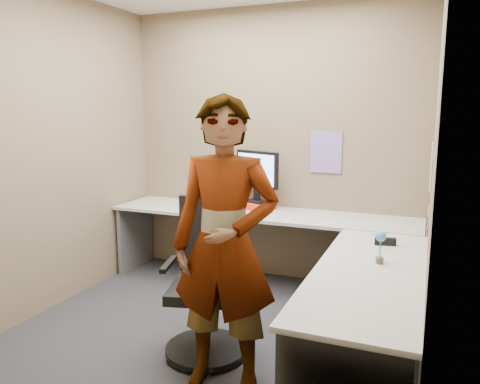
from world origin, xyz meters
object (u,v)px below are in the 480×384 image
at_px(desk, 286,248).
at_px(person, 225,246).
at_px(monitor, 257,172).
at_px(office_chair, 207,292).

distance_m(desk, person, 1.13).
bearing_deg(person, monitor, 98.02).
bearing_deg(monitor, desk, -30.86).
height_order(desk, office_chair, office_chair).
relative_size(office_chair, person, 0.60).
bearing_deg(office_chair, desk, 50.21).
bearing_deg(office_chair, person, -64.08).
relative_size(desk, person, 1.66).
bearing_deg(person, office_chair, 124.62).
xyz_separation_m(monitor, person, (0.47, -1.83, -0.20)).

